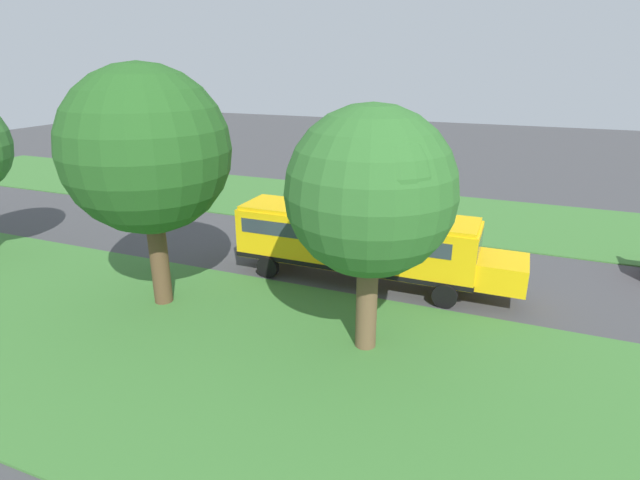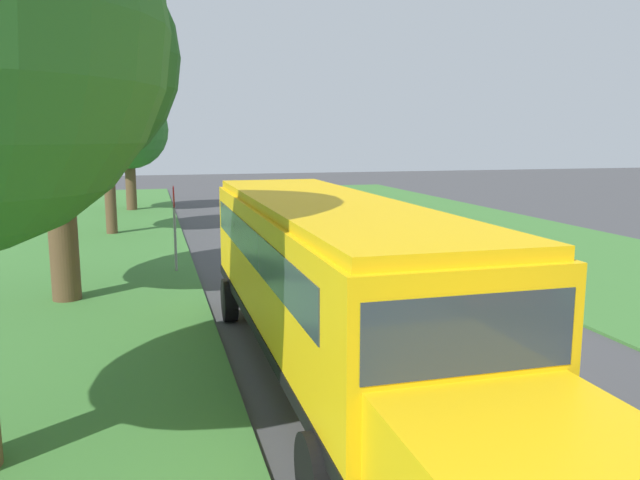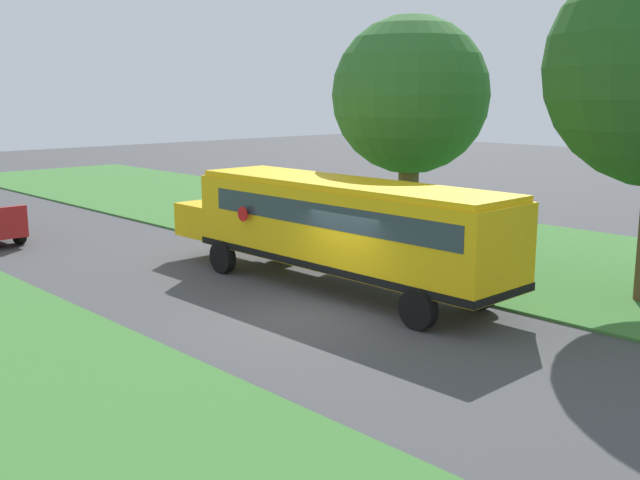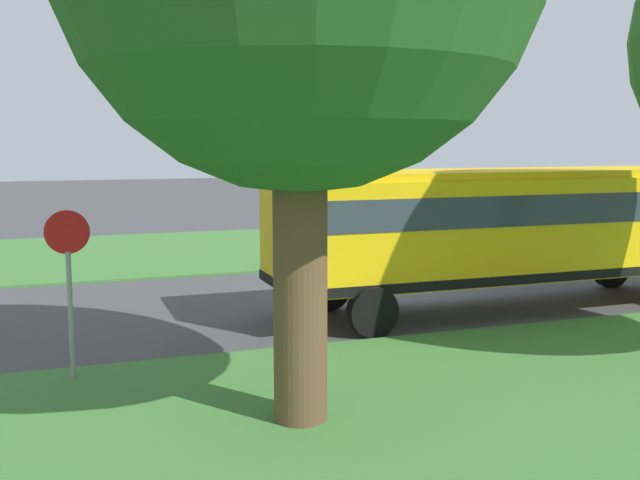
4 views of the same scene
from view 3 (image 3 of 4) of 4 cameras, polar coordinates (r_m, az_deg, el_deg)
name	(u,v)px [view 3 (image 3 of 4)]	position (r m, az deg, el deg)	size (l,w,h in m)	color
ground_plane	(312,316)	(19.07, -0.61, -5.83)	(120.00, 120.00, 0.00)	#424244
grass_verge	(526,256)	(26.65, 15.40, -1.22)	(12.00, 80.00, 0.08)	#3D7533
school_bus	(339,224)	(21.23, 1.44, 1.26)	(2.85, 12.42, 3.16)	yellow
oak_tree_beside_bus	(410,93)	(26.21, 6.90, 11.08)	(5.35, 5.35, 8.17)	brown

